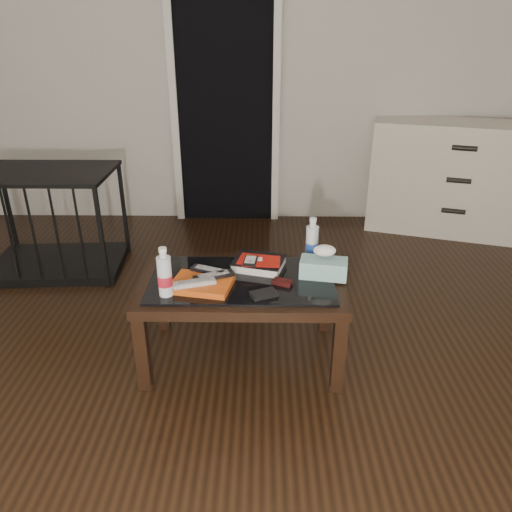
{
  "coord_description": "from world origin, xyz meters",
  "views": [
    {
      "loc": [
        -0.09,
        -1.77,
        1.61
      ],
      "look_at": [
        -0.12,
        0.48,
        0.55
      ],
      "focal_mm": 35.0,
      "sensor_mm": 36.0,
      "label": 1
    }
  ],
  "objects": [
    {
      "name": "water_bottle_left",
      "position": [
        -0.54,
        0.25,
        0.58
      ],
      "size": [
        0.08,
        0.08,
        0.24
      ],
      "primitive_type": "cylinder",
      "rotation": [
        0.0,
        0.0,
        0.33
      ],
      "color": "silver",
      "rests_on": "coffee_table"
    },
    {
      "name": "remote_black_back",
      "position": [
        -0.35,
        0.41,
        0.5
      ],
      "size": [
        0.2,
        0.12,
        0.02
      ],
      "primitive_type": "cube",
      "rotation": [
        0.0,
        0.0,
        -0.4
      ],
      "color": "black",
      "rests_on": "magazines"
    },
    {
      "name": "dvd_mailers",
      "position": [
        -0.12,
        0.52,
        0.51
      ],
      "size": [
        0.21,
        0.17,
        0.01
      ],
      "primitive_type": "cube",
      "rotation": [
        0.0,
        0.0,
        -0.22
      ],
      "color": "#B0150B",
      "rests_on": "textbook"
    },
    {
      "name": "wallet",
      "position": [
        -0.08,
        0.24,
        0.47
      ],
      "size": [
        0.14,
        0.11,
        0.02
      ],
      "primitive_type": "cube",
      "rotation": [
        0.0,
        0.0,
        0.42
      ],
      "color": "black",
      "rests_on": "coffee_table"
    },
    {
      "name": "flip_phone",
      "position": [
        0.01,
        0.35,
        0.47
      ],
      "size": [
        0.1,
        0.08,
        0.02
      ],
      "primitive_type": "cube",
      "rotation": [
        0.0,
        0.0,
        -0.39
      ],
      "color": "black",
      "rests_on": "coffee_table"
    },
    {
      "name": "doorway",
      "position": [
        -0.4,
        2.47,
        1.02
      ],
      "size": [
        0.9,
        0.08,
        2.07
      ],
      "color": "black",
      "rests_on": "ground"
    },
    {
      "name": "dresser",
      "position": [
        1.42,
        2.23,
        0.45
      ],
      "size": [
        1.29,
        0.83,
        0.9
      ],
      "rotation": [
        0.0,
        0.0,
        -0.3
      ],
      "color": "beige",
      "rests_on": "ground"
    },
    {
      "name": "room_shell",
      "position": [
        0.0,
        0.0,
        1.62
      ],
      "size": [
        5.0,
        5.0,
        5.0
      ],
      "color": "beige",
      "rests_on": "ground"
    },
    {
      "name": "remote_silver",
      "position": [
        -0.41,
        0.29,
        0.5
      ],
      "size": [
        0.21,
        0.11,
        0.02
      ],
      "primitive_type": "cube",
      "rotation": [
        0.0,
        0.0,
        0.32
      ],
      "color": "#ACABB0",
      "rests_on": "magazines"
    },
    {
      "name": "coffee_table",
      "position": [
        -0.19,
        0.41,
        0.4
      ],
      "size": [
        1.0,
        0.6,
        0.46
      ],
      "color": "black",
      "rests_on": "ground"
    },
    {
      "name": "water_bottle_right",
      "position": [
        0.17,
        0.63,
        0.58
      ],
      "size": [
        0.08,
        0.08,
        0.24
      ],
      "primitive_type": "cylinder",
      "rotation": [
        0.0,
        0.0,
        0.25
      ],
      "color": "silver",
      "rests_on": "coffee_table"
    },
    {
      "name": "ground",
      "position": [
        0.0,
        0.0,
        0.0
      ],
      "size": [
        5.0,
        5.0,
        0.0
      ],
      "primitive_type": "plane",
      "color": "black",
      "rests_on": "ground"
    },
    {
      "name": "remote_black_front",
      "position": [
        -0.32,
        0.36,
        0.5
      ],
      "size": [
        0.2,
        0.13,
        0.02
      ],
      "primitive_type": "cube",
      "rotation": [
        0.0,
        0.0,
        0.41
      ],
      "color": "black",
      "rests_on": "magazines"
    },
    {
      "name": "ipod",
      "position": [
        -0.15,
        0.49,
        0.52
      ],
      "size": [
        0.08,
        0.11,
        0.02
      ],
      "primitive_type": "cube",
      "rotation": [
        0.0,
        0.0,
        -0.12
      ],
      "color": "black",
      "rests_on": "dvd_mailers"
    },
    {
      "name": "textbook",
      "position": [
        -0.11,
        0.53,
        0.48
      ],
      "size": [
        0.29,
        0.26,
        0.05
      ],
      "primitive_type": "cube",
      "rotation": [
        0.0,
        0.0,
        -0.27
      ],
      "color": "black",
      "rests_on": "coffee_table"
    },
    {
      "name": "magazines",
      "position": [
        -0.38,
        0.32,
        0.48
      ],
      "size": [
        0.32,
        0.26,
        0.03
      ],
      "primitive_type": "cube",
      "rotation": [
        0.0,
        0.0,
        -0.2
      ],
      "color": "#C34B12",
      "rests_on": "coffee_table"
    },
    {
      "name": "pet_crate",
      "position": [
        -1.55,
        1.44,
        0.23
      ],
      "size": [
        0.94,
        0.66,
        0.71
      ],
      "rotation": [
        0.0,
        0.0,
        0.07
      ],
      "color": "black",
      "rests_on": "ground"
    },
    {
      "name": "tissue_box",
      "position": [
        0.21,
        0.44,
        0.51
      ],
      "size": [
        0.25,
        0.16,
        0.09
      ],
      "primitive_type": "cube",
      "rotation": [
        0.0,
        0.0,
        -0.18
      ],
      "color": "teal",
      "rests_on": "coffee_table"
    }
  ]
}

